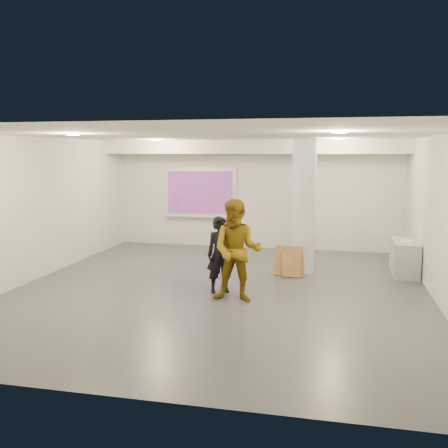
% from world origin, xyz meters
% --- Properties ---
extents(floor, '(8.00, 9.00, 0.01)m').
position_xyz_m(floor, '(0.00, 0.00, 0.00)').
color(floor, '#3C3E44').
rests_on(floor, ground).
extents(ceiling, '(8.00, 9.00, 0.01)m').
position_xyz_m(ceiling, '(0.00, 0.00, 3.00)').
color(ceiling, white).
rests_on(ceiling, floor).
extents(wall_back, '(8.00, 0.01, 3.00)m').
position_xyz_m(wall_back, '(0.00, 4.50, 1.50)').
color(wall_back, silver).
rests_on(wall_back, floor).
extents(wall_front, '(8.00, 0.01, 3.00)m').
position_xyz_m(wall_front, '(0.00, -4.50, 1.50)').
color(wall_front, silver).
rests_on(wall_front, floor).
extents(wall_left, '(0.01, 9.00, 3.00)m').
position_xyz_m(wall_left, '(-4.00, 0.00, 1.50)').
color(wall_left, silver).
rests_on(wall_left, floor).
extents(wall_right, '(0.01, 9.00, 3.00)m').
position_xyz_m(wall_right, '(4.00, 0.00, 1.50)').
color(wall_right, silver).
rests_on(wall_right, floor).
extents(soffit_band, '(8.00, 1.10, 0.36)m').
position_xyz_m(soffit_band, '(0.00, 3.95, 2.82)').
color(soffit_band, silver).
rests_on(soffit_band, ceiling).
extents(downlight_nw, '(0.22, 0.22, 0.02)m').
position_xyz_m(downlight_nw, '(-2.20, 2.50, 2.98)').
color(downlight_nw, '#F0E887').
rests_on(downlight_nw, ceiling).
extents(downlight_ne, '(0.22, 0.22, 0.02)m').
position_xyz_m(downlight_ne, '(2.20, 2.50, 2.98)').
color(downlight_ne, '#F0E887').
rests_on(downlight_ne, ceiling).
extents(downlight_sw, '(0.22, 0.22, 0.02)m').
position_xyz_m(downlight_sw, '(-2.20, -1.50, 2.98)').
color(downlight_sw, '#F0E887').
rests_on(downlight_sw, ceiling).
extents(downlight_se, '(0.22, 0.22, 0.02)m').
position_xyz_m(downlight_se, '(2.20, -1.50, 2.98)').
color(downlight_se, '#F0E887').
rests_on(downlight_se, ceiling).
extents(column, '(0.52, 0.52, 3.00)m').
position_xyz_m(column, '(1.50, 1.80, 1.50)').
color(column, silver).
rests_on(column, floor).
extents(projection_screen, '(2.10, 0.13, 1.42)m').
position_xyz_m(projection_screen, '(-1.60, 4.45, 1.53)').
color(projection_screen, silver).
rests_on(projection_screen, wall_back).
extents(credenza, '(0.56, 1.29, 0.75)m').
position_xyz_m(credenza, '(3.72, 2.13, 0.37)').
color(credenza, gray).
rests_on(credenza, floor).
extents(papers_stack, '(0.27, 0.33, 0.02)m').
position_xyz_m(papers_stack, '(3.74, 2.04, 0.76)').
color(papers_stack, silver).
rests_on(papers_stack, credenza).
extents(cardboard_back, '(0.63, 0.32, 0.65)m').
position_xyz_m(cardboard_back, '(1.21, 1.39, 0.33)').
color(cardboard_back, olive).
rests_on(cardboard_back, floor).
extents(cardboard_front, '(0.51, 0.31, 0.51)m').
position_xyz_m(cardboard_front, '(1.32, 1.36, 0.26)').
color(cardboard_front, olive).
rests_on(cardboard_front, floor).
extents(woman, '(0.64, 0.55, 1.47)m').
position_xyz_m(woman, '(0.06, -0.17, 0.74)').
color(woman, black).
rests_on(woman, floor).
extents(man, '(0.92, 0.72, 1.86)m').
position_xyz_m(man, '(0.48, -0.67, 0.93)').
color(man, '#7C5F0F').
rests_on(man, floor).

